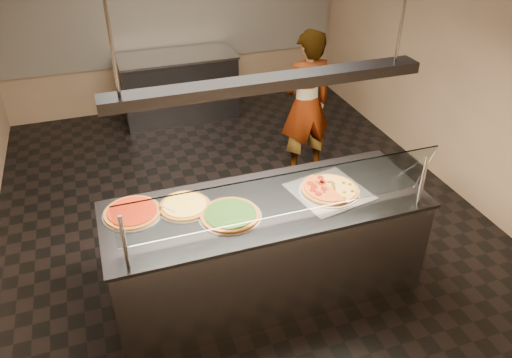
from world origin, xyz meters
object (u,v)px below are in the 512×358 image
object	(u,v)px
sneeze_guard	(284,196)
half_pizza_sausage	(342,186)
perforated_tray	(329,191)
prep_table	(179,86)
pizza_spinach	(230,214)
pizza_cheese	(184,205)
worker	(306,105)
serving_counter	(266,248)
pizza_tomato	(132,212)
half_pizza_pepperoni	(317,190)
pizza_spatula	(176,208)
heat_lamp_housing	(269,83)

from	to	relation	value
sneeze_guard	half_pizza_sausage	size ratio (longest dim) A/B	4.67
perforated_tray	prep_table	size ratio (longest dim) A/B	0.40
perforated_tray	pizza_spinach	world-z (taller)	pizza_spinach
pizza_cheese	worker	xyz separation A→B (m)	(1.76, 1.60, -0.07)
pizza_spinach	perforated_tray	bearing A→B (deg)	3.77
serving_counter	pizza_tomato	size ratio (longest dim) A/B	5.62
pizza_spinach	worker	size ratio (longest dim) A/B	0.28
sneeze_guard	pizza_spinach	bearing A→B (deg)	139.61
perforated_tray	half_pizza_pepperoni	size ratio (longest dim) A/B	1.31
perforated_tray	pizza_tomato	size ratio (longest dim) A/B	1.44
prep_table	pizza_tomato	bearing A→B (deg)	-106.55
half_pizza_sausage	pizza_spatula	size ratio (longest dim) A/B	1.88
pizza_spinach	prep_table	size ratio (longest dim) A/B	0.30
pizza_spinach	pizza_tomato	world-z (taller)	pizza_spinach
half_pizza_pepperoni	pizza_spinach	bearing A→B (deg)	-175.54
perforated_tray	prep_table	world-z (taller)	perforated_tray
perforated_tray	half_pizza_sausage	world-z (taller)	half_pizza_sausage
prep_table	heat_lamp_housing	bearing A→B (deg)	-90.42
worker	pizza_spinach	bearing A→B (deg)	46.60
pizza_cheese	pizza_spatula	bearing A→B (deg)	-152.13
sneeze_guard	half_pizza_sausage	bearing A→B (deg)	26.88
half_pizza_pepperoni	worker	size ratio (longest dim) A/B	0.29
perforated_tray	serving_counter	bearing A→B (deg)	179.18
half_pizza_pepperoni	pizza_spatula	world-z (taller)	half_pizza_pepperoni
serving_counter	pizza_spatula	bearing A→B (deg)	169.51
pizza_tomato	worker	bearing A→B (deg)	35.83
half_pizza_pepperoni	half_pizza_sausage	distance (m)	0.23
perforated_tray	heat_lamp_housing	world-z (taller)	heat_lamp_housing
serving_counter	heat_lamp_housing	bearing A→B (deg)	0.00
prep_table	half_pizza_sausage	bearing A→B (deg)	-80.55
perforated_tray	worker	xyz separation A→B (m)	(0.58, 1.78, -0.07)
sneeze_guard	pizza_spinach	world-z (taller)	sneeze_guard
half_pizza_pepperoni	pizza_cheese	distance (m)	1.08
pizza_cheese	heat_lamp_housing	world-z (taller)	heat_lamp_housing
sneeze_guard	pizza_spatula	size ratio (longest dim) A/B	8.78
pizza_spinach	pizza_tomato	distance (m)	0.76
heat_lamp_housing	pizza_spatula	bearing A→B (deg)	169.51
half_pizza_pepperoni	heat_lamp_housing	world-z (taller)	heat_lamp_housing
half_pizza_pepperoni	half_pizza_sausage	size ratio (longest dim) A/B	1.00
serving_counter	sneeze_guard	bearing A→B (deg)	-90.00
perforated_tray	half_pizza_sausage	bearing A→B (deg)	-0.65
perforated_tray	worker	bearing A→B (deg)	71.92
serving_counter	pizza_spatula	xyz separation A→B (m)	(-0.70, 0.13, 0.49)
half_pizza_pepperoni	pizza_spatula	distance (m)	1.14
half_pizza_sausage	pizza_spatula	world-z (taller)	half_pizza_sausage
half_pizza_sausage	pizza_cheese	size ratio (longest dim) A/B	1.19
heat_lamp_housing	sneeze_guard	bearing A→B (deg)	-90.00
sneeze_guard	prep_table	xyz separation A→B (m)	(0.03, 4.12, -0.76)
pizza_tomato	worker	world-z (taller)	worker
sneeze_guard	pizza_cheese	xyz separation A→B (m)	(-0.63, 0.51, -0.28)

